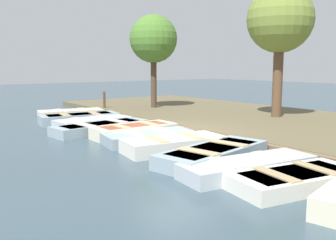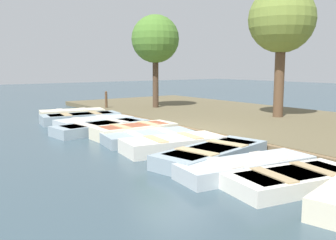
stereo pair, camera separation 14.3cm
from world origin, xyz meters
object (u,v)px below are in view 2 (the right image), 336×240
(rowboat_0, at_px, (72,114))
(rowboat_6, at_px, (173,144))
(rowboat_2, at_px, (95,122))
(mooring_post_near, at_px, (106,101))
(rowboat_4, at_px, (135,131))
(rowboat_3, at_px, (102,127))
(rowboat_5, at_px, (149,137))
(rowboat_9, at_px, (294,179))
(park_tree_far_left, at_px, (155,40))
(rowboat_1, at_px, (81,118))
(rowboat_7, at_px, (212,154))
(rowboat_8, at_px, (247,167))
(park_tree_left, at_px, (282,21))

(rowboat_0, distance_m, rowboat_6, 7.53)
(rowboat_2, distance_m, mooring_post_near, 4.58)
(rowboat_4, relative_size, rowboat_6, 0.95)
(rowboat_3, distance_m, rowboat_5, 2.51)
(rowboat_2, relative_size, rowboat_9, 1.03)
(rowboat_5, bearing_deg, rowboat_4, -86.70)
(rowboat_4, xyz_separation_m, mooring_post_near, (-2.29, -6.56, 0.32))
(rowboat_4, height_order, park_tree_far_left, park_tree_far_left)
(rowboat_1, height_order, rowboat_7, rowboat_1)
(rowboat_0, height_order, rowboat_5, rowboat_0)
(rowboat_6, height_order, rowboat_7, rowboat_6)
(rowboat_5, xyz_separation_m, rowboat_8, (0.15, 4.02, 0.00))
(rowboat_6, distance_m, mooring_post_near, 9.31)
(rowboat_6, bearing_deg, rowboat_4, -86.64)
(rowboat_0, bearing_deg, park_tree_left, 150.12)
(rowboat_4, xyz_separation_m, rowboat_7, (0.11, 3.82, -0.03))
(rowboat_7, distance_m, park_tree_left, 8.24)
(park_tree_left, bearing_deg, rowboat_4, -5.94)
(rowboat_4, distance_m, park_tree_far_left, 7.60)
(rowboat_6, bearing_deg, park_tree_left, -156.53)
(rowboat_2, height_order, rowboat_5, rowboat_2)
(rowboat_6, xyz_separation_m, park_tree_left, (-6.68, -1.73, 3.86))
(rowboat_6, xyz_separation_m, rowboat_8, (0.05, 2.68, -0.03))
(rowboat_1, relative_size, rowboat_2, 1.11)
(rowboat_0, bearing_deg, rowboat_3, 95.44)
(rowboat_5, bearing_deg, rowboat_1, -79.16)
(rowboat_1, bearing_deg, rowboat_4, 101.45)
(rowboat_0, xyz_separation_m, rowboat_6, (0.17, 7.53, -0.02))
(rowboat_9, height_order, park_tree_far_left, park_tree_far_left)
(rowboat_9, relative_size, park_tree_left, 0.52)
(park_tree_far_left, bearing_deg, rowboat_4, 50.05)
(rowboat_4, bearing_deg, rowboat_5, 83.36)
(rowboat_1, xyz_separation_m, rowboat_8, (0.11, 9.04, -0.02))
(rowboat_5, relative_size, rowboat_9, 1.03)
(rowboat_8, height_order, park_tree_left, park_tree_left)
(rowboat_1, xyz_separation_m, rowboat_5, (-0.05, 5.02, -0.02))
(rowboat_0, relative_size, rowboat_8, 0.87)
(rowboat_8, distance_m, mooring_post_near, 11.92)
(rowboat_6, bearing_deg, mooring_post_near, -96.80)
(rowboat_2, bearing_deg, park_tree_left, 148.04)
(rowboat_3, height_order, rowboat_7, rowboat_7)
(rowboat_4, bearing_deg, rowboat_6, 84.78)
(rowboat_6, bearing_deg, rowboat_7, 103.87)
(rowboat_2, distance_m, rowboat_6, 5.11)
(rowboat_0, relative_size, rowboat_2, 0.96)
(rowboat_7, xyz_separation_m, mooring_post_near, (-2.40, -10.38, 0.35))
(rowboat_5, distance_m, rowboat_8, 4.02)
(rowboat_0, bearing_deg, rowboat_5, 101.22)
(rowboat_4, height_order, rowboat_7, rowboat_4)
(mooring_post_near, xyz_separation_m, park_tree_far_left, (-2.09, 1.33, 3.04))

